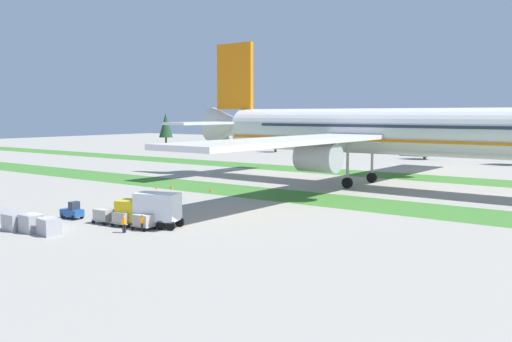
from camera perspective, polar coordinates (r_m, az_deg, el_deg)
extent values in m
plane|color=gray|center=(59.85, -21.08, -5.72)|extent=(400.00, 400.00, 0.00)
cube|color=#3D752D|center=(83.02, -0.86, -2.14)|extent=(320.00, 10.68, 0.01)
cube|color=#3D752D|center=(111.26, 9.56, -0.16)|extent=(320.00, 10.68, 0.01)
cylinder|color=silver|center=(89.28, 13.42, 4.01)|extent=(58.22, 8.58, 7.28)
cone|color=silver|center=(106.35, -2.49, 4.74)|extent=(10.07, 7.13, 6.91)
cube|color=orange|center=(89.32, 13.40, 3.19)|extent=(56.81, 8.70, 0.36)
cube|color=#283342|center=(87.86, 15.54, 4.52)|extent=(51.15, 8.50, 0.44)
cube|color=silver|center=(112.00, 16.61, 3.91)|extent=(10.08, 39.15, 0.65)
cylinder|color=#A3A3A8|center=(106.16, 16.13, 2.53)|extent=(5.75, 4.13, 4.00)
cube|color=silver|center=(70.82, 3.06, 3.11)|extent=(10.08, 39.15, 0.65)
cylinder|color=#A3A3A8|center=(75.13, 6.44, 1.41)|extent=(5.75, 4.13, 4.00)
cube|color=silver|center=(113.16, 0.81, 5.09)|extent=(5.47, 14.28, 0.46)
cube|color=silver|center=(98.93, -5.64, 4.94)|extent=(5.47, 14.28, 0.46)
cube|color=orange|center=(106.10, -2.22, 9.75)|extent=(8.30, 0.97, 12.37)
cylinder|color=#A3A3A8|center=(95.39, 11.94, 1.40)|extent=(0.44, 0.44, 6.97)
cylinder|color=black|center=(95.72, 11.89, -0.68)|extent=(1.71, 0.63, 1.70)
cylinder|color=#A3A3A8|center=(87.62, 9.46, 1.05)|extent=(0.44, 0.44, 6.97)
cylinder|color=black|center=(87.98, 9.42, -1.21)|extent=(1.71, 0.63, 1.70)
cube|color=#1E4C8E|center=(65.02, -18.51, -4.10)|extent=(2.68, 1.47, 0.77)
cube|color=#283342|center=(64.58, -18.31, -3.41)|extent=(0.77, 1.14, 0.90)
cylinder|color=black|center=(65.45, -19.38, -4.41)|extent=(0.61, 0.24, 0.60)
cylinder|color=black|center=(66.12, -18.63, -4.28)|extent=(0.61, 0.24, 0.60)
cylinder|color=black|center=(64.05, -18.37, -4.60)|extent=(0.61, 0.24, 0.60)
cylinder|color=black|center=(64.73, -17.61, -4.46)|extent=(0.61, 0.24, 0.60)
cube|color=#A3A3A8|center=(61.24, -15.48, -4.89)|extent=(2.29, 1.64, 0.10)
cube|color=#ADA89E|center=(61.13, -15.50, -4.34)|extent=(2.02, 1.44, 1.10)
cylinder|color=black|center=(61.44, -16.48, -5.07)|extent=(0.41, 0.15, 0.40)
cylinder|color=black|center=(62.34, -15.52, -4.89)|extent=(0.41, 0.15, 0.40)
cylinder|color=black|center=(60.21, -15.43, -5.27)|extent=(0.41, 0.15, 0.40)
cylinder|color=black|center=(61.12, -14.47, -5.07)|extent=(0.41, 0.15, 0.40)
cube|color=#A3A3A8|center=(59.15, -13.59, -5.22)|extent=(2.29, 1.64, 0.10)
cube|color=#ADA89E|center=(59.04, -13.60, -4.65)|extent=(2.02, 1.44, 1.10)
cylinder|color=black|center=(59.32, -14.63, -5.41)|extent=(0.41, 0.15, 0.40)
cylinder|color=black|center=(60.25, -13.66, -5.21)|extent=(0.41, 0.15, 0.40)
cylinder|color=black|center=(58.13, -13.50, -5.62)|extent=(0.41, 0.15, 0.40)
cylinder|color=black|center=(59.07, -12.53, -5.41)|extent=(0.41, 0.15, 0.40)
cube|color=#A3A3A8|center=(57.13, -11.56, -5.57)|extent=(2.29, 1.64, 0.10)
cube|color=#ADA89E|center=(57.01, -11.57, -4.98)|extent=(2.02, 1.44, 1.10)
cylinder|color=black|center=(57.26, -12.64, -5.77)|extent=(0.41, 0.15, 0.40)
cylinder|color=black|center=(58.22, -11.67, -5.55)|extent=(0.41, 0.15, 0.40)
cylinder|color=black|center=(56.11, -11.43, -5.98)|extent=(0.41, 0.15, 0.40)
cylinder|color=black|center=(57.09, -10.46, -5.76)|extent=(0.41, 0.15, 0.40)
cube|color=yellow|center=(59.45, -12.98, -3.99)|extent=(2.78, 2.85, 2.20)
cube|color=#283342|center=(59.94, -13.85, -3.51)|extent=(0.69, 2.00, 0.97)
cube|color=silver|center=(57.66, -10.17, -3.64)|extent=(4.98, 3.52, 2.80)
cylinder|color=black|center=(58.94, -13.66, -5.18)|extent=(1.01, 0.57, 0.96)
cylinder|color=black|center=(60.60, -12.63, -4.85)|extent=(1.01, 0.57, 0.96)
cylinder|color=black|center=(56.68, -9.84, -5.54)|extent=(1.01, 0.57, 0.96)
cylinder|color=black|center=(58.40, -8.88, -5.19)|extent=(1.01, 0.57, 0.96)
cylinder|color=black|center=(56.15, -8.83, -5.64)|extent=(1.01, 0.57, 0.96)
cylinder|color=black|center=(57.89, -7.90, -5.27)|extent=(1.01, 0.57, 0.96)
cylinder|color=black|center=(56.36, -11.55, -5.70)|extent=(0.18, 0.18, 0.85)
cylinder|color=black|center=(56.23, -11.73, -5.73)|extent=(0.18, 0.18, 0.85)
cylinder|color=orange|center=(56.15, -11.66, -4.98)|extent=(0.36, 0.36, 0.62)
sphere|color=tan|center=(56.07, -11.67, -4.52)|extent=(0.24, 0.24, 0.24)
cylinder|color=orange|center=(56.30, -11.47, -4.98)|extent=(0.10, 0.10, 0.58)
cylinder|color=orange|center=(56.02, -11.84, -5.04)|extent=(0.10, 0.10, 0.58)
cylinder|color=black|center=(55.95, -13.59, -5.83)|extent=(0.18, 0.18, 0.85)
cylinder|color=black|center=(56.08, -13.40, -5.80)|extent=(0.18, 0.18, 0.85)
cylinder|color=orange|center=(55.87, -13.51, -5.08)|extent=(0.36, 0.36, 0.62)
sphere|color=tan|center=(55.79, -13.52, -4.61)|extent=(0.24, 0.24, 0.24)
cylinder|color=orange|center=(55.75, -13.70, -5.14)|extent=(0.10, 0.10, 0.58)
cylinder|color=orange|center=(56.01, -13.32, -5.08)|extent=(0.10, 0.10, 0.58)
cube|color=#A3A3A8|center=(60.66, -23.76, -4.86)|extent=(2.06, 1.68, 1.69)
cube|color=#A3A3A8|center=(59.03, -22.28, -5.04)|extent=(2.02, 1.63, 1.79)
cube|color=#A3A3A8|center=(57.06, -20.64, -5.41)|extent=(2.17, 1.82, 1.65)
cone|color=orange|center=(87.42, -8.72, -1.58)|extent=(0.44, 0.44, 0.68)
cone|color=orange|center=(83.06, -4.67, -1.96)|extent=(0.44, 0.44, 0.56)
cone|color=orange|center=(87.14, -10.23, -1.69)|extent=(0.44, 0.44, 0.49)
cylinder|color=#4C3823|center=(194.92, -9.29, 2.95)|extent=(0.70, 0.70, 3.51)
cone|color=#1E4223|center=(194.71, -9.32, 4.70)|extent=(4.82, 4.82, 8.39)
cylinder|color=#4C3823|center=(180.53, -3.47, 2.76)|extent=(0.70, 0.70, 3.34)
cone|color=#1E4223|center=(180.33, -3.48, 4.36)|extent=(4.72, 4.72, 6.75)
cylinder|color=#4C3823|center=(168.76, 2.02, 2.54)|extent=(0.70, 0.70, 3.33)
cone|color=#1E4223|center=(168.55, 2.03, 4.06)|extent=(5.46, 5.46, 5.63)
cylinder|color=#4C3823|center=(154.95, 8.46, 2.11)|extent=(0.70, 0.70, 2.98)
cone|color=#1E4223|center=(154.71, 8.49, 3.92)|extent=(5.82, 5.82, 6.83)
cylinder|color=#4C3823|center=(148.43, 17.06, 1.77)|extent=(0.70, 0.70, 3.11)
cone|color=#1E4223|center=(148.19, 17.12, 3.61)|extent=(6.39, 6.39, 6.42)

